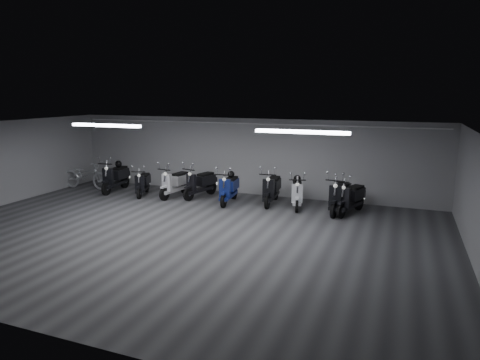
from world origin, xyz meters
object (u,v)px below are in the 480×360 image
at_px(scooter_0, 115,173).
at_px(scooter_2, 175,179).
at_px(scooter_1, 143,179).
at_px(scooter_7, 340,191).
at_px(helmet_1, 231,174).
at_px(scooter_5, 272,184).
at_px(scooter_3, 200,179).
at_px(scooter_4, 229,184).
at_px(scooter_6, 297,188).
at_px(helmet_0, 297,179).
at_px(bicycle, 86,172).
at_px(helmet_2, 118,164).
at_px(scooter_8, 351,193).

height_order(scooter_0, scooter_2, scooter_0).
distance_m(scooter_1, scooter_7, 7.06).
relative_size(scooter_2, helmet_1, 7.63).
xyz_separation_m(scooter_5, scooter_7, (2.29, -0.27, 0.01)).
distance_m(scooter_3, helmet_1, 1.30).
distance_m(scooter_3, scooter_4, 1.34).
bearing_deg(scooter_2, scooter_6, 10.42).
distance_m(scooter_2, helmet_0, 4.42).
bearing_deg(scooter_5, scooter_3, 177.02).
height_order(scooter_1, bicycle, bicycle).
height_order(scooter_1, helmet_0, scooter_1).
xyz_separation_m(scooter_0, scooter_3, (3.44, 0.31, -0.04)).
bearing_deg(scooter_1, scooter_4, -17.67).
xyz_separation_m(scooter_1, helmet_0, (5.61, 0.62, 0.31)).
xyz_separation_m(scooter_6, bicycle, (-8.40, -0.24, 0.02)).
bearing_deg(scooter_1, scooter_6, -15.45).
bearing_deg(scooter_3, scooter_2, -149.13).
relative_size(scooter_0, scooter_2, 1.06).
distance_m(scooter_6, bicycle, 8.41).
distance_m(scooter_0, helmet_2, 0.41).
relative_size(scooter_1, scooter_2, 0.89).
distance_m(scooter_5, scooter_8, 2.65).
bearing_deg(scooter_0, scooter_3, -0.56).
distance_m(scooter_1, helmet_0, 5.66).
bearing_deg(scooter_6, helmet_1, 166.75).
relative_size(bicycle, helmet_0, 8.40).
height_order(scooter_1, helmet_2, scooter_1).
xyz_separation_m(scooter_6, helmet_2, (-7.04, 0.05, 0.38)).
bearing_deg(scooter_7, scooter_0, -173.24).
bearing_deg(scooter_5, scooter_7, -10.60).
bearing_deg(scooter_3, helmet_2, -164.69).
distance_m(scooter_7, scooter_8, 0.35).
xyz_separation_m(scooter_2, scooter_3, (0.88, 0.26, 0.01)).
distance_m(scooter_0, helmet_0, 6.97).
bearing_deg(scooter_6, scooter_0, 167.69).
bearing_deg(scooter_3, helmet_1, 8.74).
xyz_separation_m(scooter_1, scooter_6, (5.67, 0.39, 0.04)).
bearing_deg(scooter_7, scooter_2, -173.54).
xyz_separation_m(helmet_0, helmet_1, (-2.26, -0.27, 0.04)).
bearing_deg(scooter_7, scooter_1, -171.77).
height_order(scooter_0, helmet_1, scooter_0).
xyz_separation_m(scooter_2, scooter_6, (4.45, 0.16, -0.03)).
bearing_deg(scooter_1, bicycle, 157.52).
height_order(scooter_0, helmet_0, scooter_0).
bearing_deg(scooter_1, scooter_2, -8.91).
distance_m(scooter_2, scooter_6, 4.45).
xyz_separation_m(scooter_2, scooter_4, (2.16, -0.13, 0.00)).
xyz_separation_m(scooter_4, helmet_2, (-4.75, 0.34, 0.34)).
bearing_deg(scooter_6, scooter_2, 167.98).
xyz_separation_m(scooter_4, bicycle, (-6.11, 0.05, -0.02)).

